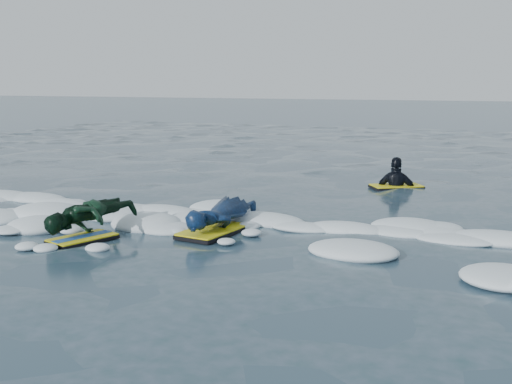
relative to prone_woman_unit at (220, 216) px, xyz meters
The scene contains 5 objects.
ground 0.88m from the prone_woman_unit, 98.78° to the right, with size 120.00×120.00×0.00m, color #1C2E43.
foam_band 0.32m from the prone_woman_unit, 124.69° to the left, with size 12.00×3.10×0.30m, color white, non-canonical shape.
prone_woman_unit is the anchor object (origin of this frame).
prone_child_unit 1.76m from the prone_woman_unit, 144.45° to the right, with size 1.00×1.44×0.51m.
waiting_rider_unit 4.80m from the prone_woman_unit, 68.87° to the left, with size 1.12×0.98×1.47m.
Camera 1 is at (3.81, -7.14, 2.10)m, focal length 45.00 mm.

